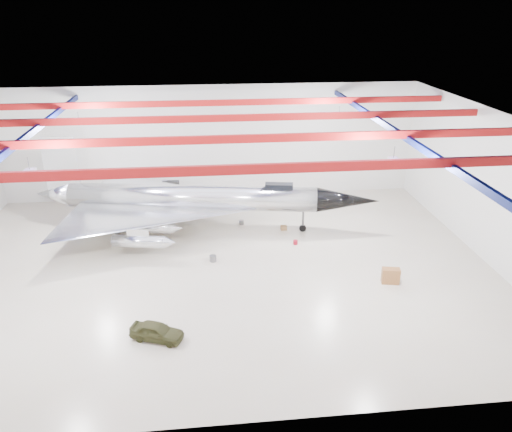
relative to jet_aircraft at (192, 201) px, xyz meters
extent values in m
plane|color=#BEAE97|center=(1.95, -7.10, -2.61)|extent=(40.00, 40.00, 0.00)
plane|color=silver|center=(1.95, 7.90, 2.89)|extent=(40.00, 0.00, 40.00)
plane|color=silver|center=(21.95, -7.10, 2.89)|extent=(0.00, 30.00, 30.00)
plane|color=#0A0F38|center=(1.95, -7.10, 8.39)|extent=(40.00, 40.00, 0.00)
cube|color=maroon|center=(1.95, -16.10, 7.79)|extent=(39.50, 0.25, 0.50)
cube|color=maroon|center=(1.95, -10.10, 7.79)|extent=(39.50, 0.25, 0.50)
cube|color=maroon|center=(1.95, -4.10, 7.79)|extent=(39.50, 0.25, 0.50)
cube|color=maroon|center=(1.95, 1.90, 7.79)|extent=(39.50, 0.25, 0.50)
cube|color=#0D1853|center=(-10.05, -7.10, 7.49)|extent=(0.25, 29.50, 0.40)
cube|color=#0D1853|center=(13.95, -7.10, 7.49)|extent=(0.25, 29.50, 0.40)
cube|color=silver|center=(-8.05, -13.10, 7.09)|extent=(0.55, 0.55, 0.25)
cube|color=silver|center=(11.95, -13.10, 7.09)|extent=(0.55, 0.55, 0.25)
cube|color=silver|center=(-8.05, -1.10, 7.09)|extent=(0.55, 0.55, 0.25)
cube|color=silver|center=(11.95, -1.10, 7.09)|extent=(0.55, 0.55, 0.25)
cylinder|color=silver|center=(0.06, -0.01, 0.30)|extent=(20.87, 5.50, 2.08)
cone|color=black|center=(12.89, -2.17, 0.30)|extent=(5.48, 2.92, 2.08)
cone|color=silver|center=(-11.75, 1.98, 0.30)|extent=(3.42, 2.57, 2.08)
cube|color=silver|center=(-10.72, 1.80, 3.01)|extent=(2.89, 0.61, 4.68)
cube|color=black|center=(7.24, -1.22, 1.40)|extent=(2.40, 1.20, 0.52)
cylinder|color=silver|center=(-3.97, -5.14, -1.15)|extent=(4.06, 1.58, 0.94)
cylinder|color=silver|center=(-3.54, -2.57, -1.15)|extent=(4.06, 1.58, 0.94)
cylinder|color=silver|center=(-2.50, 3.59, -1.15)|extent=(4.06, 1.58, 0.94)
cylinder|color=silver|center=(-2.07, 6.15, -1.15)|extent=(4.06, 1.58, 0.94)
cylinder|color=#59595B|center=(9.30, -1.56, -1.67)|extent=(0.19, 0.19, 1.87)
cylinder|color=black|center=(9.30, -1.56, -2.32)|extent=(0.61, 0.32, 0.58)
cylinder|color=#59595B|center=(-4.48, -1.89, -1.67)|extent=(0.19, 0.19, 1.87)
cylinder|color=black|center=(-4.48, -1.89, -2.32)|extent=(0.61, 0.32, 0.58)
cylinder|color=#59595B|center=(-3.62, 3.25, -1.67)|extent=(0.19, 0.19, 1.87)
cylinder|color=black|center=(-3.62, 3.25, -2.32)|extent=(0.61, 0.32, 0.58)
imported|color=#39391C|center=(-1.95, -15.27, -2.08)|extent=(3.38, 2.30, 1.07)
cube|color=brown|center=(13.70, -10.61, -2.06)|extent=(1.31, 0.84, 1.11)
cube|color=maroon|center=(-2.76, 0.06, -2.43)|extent=(0.62, 0.56, 0.36)
cylinder|color=#59595B|center=(1.53, -6.09, -2.38)|extent=(0.52, 0.52, 0.46)
cube|color=olive|center=(7.74, -1.06, -2.43)|extent=(0.53, 0.43, 0.37)
cube|color=#59595B|center=(-6.36, -0.45, -2.49)|extent=(0.38, 0.32, 0.24)
cylinder|color=maroon|center=(8.24, -3.92, -2.44)|extent=(0.47, 0.47, 0.33)
cylinder|color=#59595B|center=(4.22, 0.46, -2.42)|extent=(0.54, 0.54, 0.38)
camera|label=1|loc=(1.17, -39.53, 15.33)|focal=35.00mm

